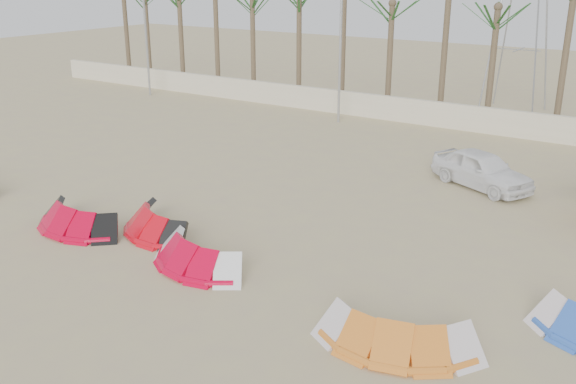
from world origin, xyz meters
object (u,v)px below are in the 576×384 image
Objects in this scene: kite_red_left at (84,215)px; kite_red_right at (203,251)px; kite_orange at (403,327)px; kite_red_mid at (162,219)px; car at (482,169)px.

kite_red_right is (4.94, 0.03, -0.00)m from kite_red_left.
kite_red_left is 11.23m from kite_orange.
kite_red_left and kite_red_right have the same top height.
kite_red_mid is 0.94× the size of kite_orange.
kite_red_mid is 9.09m from kite_orange.
kite_orange is (8.92, -1.73, 0.00)m from kite_red_mid.
kite_red_mid is 12.06m from car.
kite_orange is 0.93× the size of car.
car is at bearing 54.42° from kite_red_mid.
kite_red_left is at bearing 176.97° from kite_orange.
kite_orange is at bearing -145.12° from car.
car is at bearing 99.38° from kite_orange.
car reaches higher than kite_red_left.
kite_red_right is at bearing -176.35° from car.
car reaches higher than kite_red_right.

